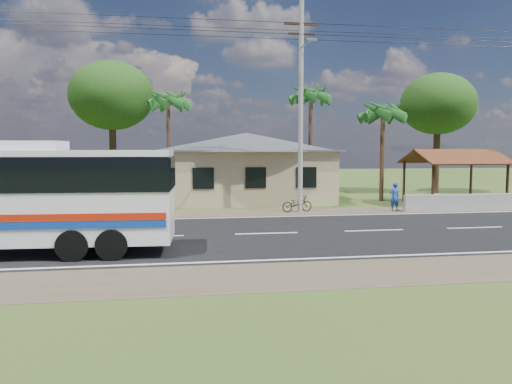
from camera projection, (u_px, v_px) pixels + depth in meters
ground at (266, 234)px, 19.77m from camera, size 120.00×120.00×0.00m
road at (266, 234)px, 19.77m from camera, size 120.00×16.00×0.03m
house at (246, 160)px, 32.49m from camera, size 12.40×10.00×5.00m
waiting_shed at (454, 159)px, 29.94m from camera, size 5.20×4.48×3.35m
concrete_barrier at (465, 202)px, 27.13m from camera, size 7.00×0.30×0.90m
utility_poles at (295, 103)px, 26.07m from camera, size 32.80×2.22×11.00m
palm_near at (383, 112)px, 31.59m from camera, size 2.80×2.80×6.70m
palm_mid at (311, 95)px, 35.34m from camera, size 2.80×2.80×8.20m
palm_far at (168, 100)px, 34.30m from camera, size 2.80×2.80×7.70m
tree_behind_house at (112, 96)px, 35.60m from camera, size 6.00×6.00×9.61m
tree_behind_shed at (438, 104)px, 37.44m from camera, size 5.60×5.60×9.02m
motorcycle at (297, 204)px, 26.56m from camera, size 1.77×0.87×0.89m
person at (395, 197)px, 26.85m from camera, size 0.62×0.45×1.57m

